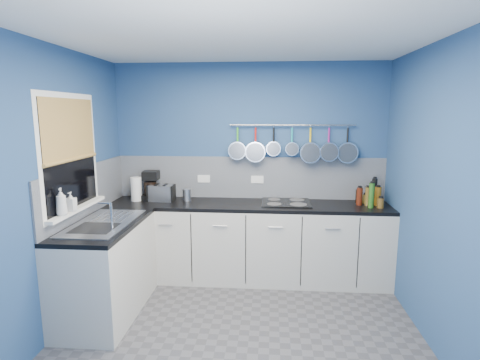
# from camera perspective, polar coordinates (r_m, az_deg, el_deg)

# --- Properties ---
(floor) EXTENTS (3.20, 3.00, 0.02)m
(floor) POSITION_cam_1_polar(r_m,az_deg,el_deg) (3.62, -0.18, -22.29)
(floor) COLOR #47474C
(floor) RESTS_ON ground
(ceiling) EXTENTS (3.20, 3.00, 0.02)m
(ceiling) POSITION_cam_1_polar(r_m,az_deg,el_deg) (3.11, -0.21, 20.89)
(ceiling) COLOR white
(ceiling) RESTS_ON ground
(wall_back) EXTENTS (3.20, 0.02, 2.50)m
(wall_back) POSITION_cam_1_polar(r_m,az_deg,el_deg) (4.61, 1.38, 1.63)
(wall_back) COLOR navy
(wall_back) RESTS_ON ground
(wall_front) EXTENTS (3.20, 0.02, 2.50)m
(wall_front) POSITION_cam_1_polar(r_m,az_deg,el_deg) (1.70, -4.59, -13.43)
(wall_front) COLOR navy
(wall_front) RESTS_ON ground
(wall_left) EXTENTS (0.02, 3.00, 2.50)m
(wall_left) POSITION_cam_1_polar(r_m,az_deg,el_deg) (3.63, -26.40, -1.71)
(wall_left) COLOR navy
(wall_left) RESTS_ON ground
(wall_right) EXTENTS (0.02, 3.00, 2.50)m
(wall_right) POSITION_cam_1_polar(r_m,az_deg,el_deg) (3.40, 28.00, -2.59)
(wall_right) COLOR navy
(wall_right) RESTS_ON ground
(backsplash_back) EXTENTS (3.20, 0.02, 0.50)m
(backsplash_back) POSITION_cam_1_polar(r_m,az_deg,el_deg) (4.61, 1.36, 0.36)
(backsplash_back) COLOR gray
(backsplash_back) RESTS_ON wall_back
(backsplash_left) EXTENTS (0.02, 1.80, 0.50)m
(backsplash_left) POSITION_cam_1_polar(r_m,az_deg,el_deg) (4.16, -21.82, -1.42)
(backsplash_left) COLOR gray
(backsplash_left) RESTS_ON wall_left
(cabinet_run_back) EXTENTS (3.20, 0.60, 0.86)m
(cabinet_run_back) POSITION_cam_1_polar(r_m,az_deg,el_deg) (4.51, 1.11, -9.32)
(cabinet_run_back) COLOR #BCB7AE
(cabinet_run_back) RESTS_ON ground
(worktop_back) EXTENTS (3.20, 0.60, 0.04)m
(worktop_back) POSITION_cam_1_polar(r_m,az_deg,el_deg) (4.38, 1.13, -3.75)
(worktop_back) COLOR black
(worktop_back) RESTS_ON cabinet_run_back
(cabinet_run_left) EXTENTS (0.60, 1.20, 0.86)m
(cabinet_run_left) POSITION_cam_1_polar(r_m,az_deg,el_deg) (3.98, -19.27, -12.60)
(cabinet_run_left) COLOR #BCB7AE
(cabinet_run_left) RESTS_ON ground
(worktop_left) EXTENTS (0.60, 1.20, 0.04)m
(worktop_left) POSITION_cam_1_polar(r_m,az_deg,el_deg) (3.83, -19.66, -6.36)
(worktop_left) COLOR black
(worktop_left) RESTS_ON cabinet_run_left
(window_frame) EXTENTS (0.01, 1.00, 1.10)m
(window_frame) POSITION_cam_1_polar(r_m,az_deg,el_deg) (3.83, -24.01, 3.57)
(window_frame) COLOR white
(window_frame) RESTS_ON wall_left
(window_glass) EXTENTS (0.01, 0.90, 1.00)m
(window_glass) POSITION_cam_1_polar(r_m,az_deg,el_deg) (3.83, -23.95, 3.57)
(window_glass) COLOR black
(window_glass) RESTS_ON wall_left
(bamboo_blind) EXTENTS (0.01, 0.90, 0.55)m
(bamboo_blind) POSITION_cam_1_polar(r_m,az_deg,el_deg) (3.81, -24.08, 6.93)
(bamboo_blind) COLOR tan
(bamboo_blind) RESTS_ON wall_left
(window_sill) EXTENTS (0.10, 0.98, 0.03)m
(window_sill) POSITION_cam_1_polar(r_m,az_deg,el_deg) (3.90, -23.15, -3.95)
(window_sill) COLOR white
(window_sill) RESTS_ON wall_left
(sink_unit) EXTENTS (0.50, 0.95, 0.01)m
(sink_unit) POSITION_cam_1_polar(r_m,az_deg,el_deg) (3.83, -19.68, -6.02)
(sink_unit) COLOR silver
(sink_unit) RESTS_ON worktop_left
(mixer_tap) EXTENTS (0.12, 0.08, 0.26)m
(mixer_tap) POSITION_cam_1_polar(r_m,az_deg,el_deg) (3.57, -18.63, -4.99)
(mixer_tap) COLOR silver
(mixer_tap) RESTS_ON worktop_left
(socket_left) EXTENTS (0.15, 0.01, 0.09)m
(socket_left) POSITION_cam_1_polar(r_m,az_deg,el_deg) (4.66, -5.42, 0.18)
(socket_left) COLOR white
(socket_left) RESTS_ON backsplash_back
(socket_right) EXTENTS (0.15, 0.01, 0.09)m
(socket_right) POSITION_cam_1_polar(r_m,az_deg,el_deg) (4.59, 2.59, 0.07)
(socket_right) COLOR white
(socket_right) RESTS_ON backsplash_back
(pot_rail) EXTENTS (1.45, 0.02, 0.02)m
(pot_rail) POSITION_cam_1_polar(r_m,az_deg,el_deg) (4.50, 7.79, 8.12)
(pot_rail) COLOR silver
(pot_rail) RESTS_ON wall_back
(soap_bottle_a) EXTENTS (0.12, 0.12, 0.24)m
(soap_bottle_a) POSITION_cam_1_polar(r_m,az_deg,el_deg) (3.62, -25.13, -2.96)
(soap_bottle_a) COLOR white
(soap_bottle_a) RESTS_ON window_sill
(soap_bottle_b) EXTENTS (0.08, 0.08, 0.17)m
(soap_bottle_b) POSITION_cam_1_polar(r_m,az_deg,el_deg) (3.76, -23.93, -2.95)
(soap_bottle_b) COLOR white
(soap_bottle_b) RESTS_ON window_sill
(paper_towel) EXTENTS (0.15, 0.15, 0.28)m
(paper_towel) POSITION_cam_1_polar(r_m,az_deg,el_deg) (4.64, -15.23, -1.31)
(paper_towel) COLOR white
(paper_towel) RESTS_ON worktop_back
(coffee_maker) EXTENTS (0.20, 0.22, 0.34)m
(coffee_maker) POSITION_cam_1_polar(r_m,az_deg,el_deg) (4.68, -13.18, -0.76)
(coffee_maker) COLOR black
(coffee_maker) RESTS_ON worktop_back
(toaster) EXTENTS (0.31, 0.20, 0.19)m
(toaster) POSITION_cam_1_polar(r_m,az_deg,el_deg) (4.57, -11.68, -1.90)
(toaster) COLOR silver
(toaster) RESTS_ON worktop_back
(canister) EXTENTS (0.12, 0.12, 0.14)m
(canister) POSITION_cam_1_polar(r_m,az_deg,el_deg) (4.53, -7.92, -2.21)
(canister) COLOR silver
(canister) RESTS_ON worktop_back
(hob) EXTENTS (0.56, 0.49, 0.01)m
(hob) POSITION_cam_1_polar(r_m,az_deg,el_deg) (4.43, 6.86, -3.33)
(hob) COLOR black
(hob) RESTS_ON worktop_back
(pan_0) EXTENTS (0.21, 0.09, 0.40)m
(pan_0) POSITION_cam_1_polar(r_m,az_deg,el_deg) (4.52, -0.37, 5.65)
(pan_0) COLOR silver
(pan_0) RESTS_ON pot_rail
(pan_1) EXTENTS (0.24, 0.09, 0.43)m
(pan_1) POSITION_cam_1_polar(r_m,az_deg,el_deg) (4.50, 2.32, 5.46)
(pan_1) COLOR silver
(pan_1) RESTS_ON pot_rail
(pan_2) EXTENTS (0.17, 0.05, 0.36)m
(pan_2) POSITION_cam_1_polar(r_m,az_deg,el_deg) (4.50, 5.04, 5.87)
(pan_2) COLOR silver
(pan_2) RESTS_ON pot_rail
(pan_3) EXTENTS (0.16, 0.12, 0.35)m
(pan_3) POSITION_cam_1_polar(r_m,az_deg,el_deg) (4.50, 7.75, 5.90)
(pan_3) COLOR silver
(pan_3) RESTS_ON pot_rail
(pan_4) EXTENTS (0.24, 0.10, 0.43)m
(pan_4) POSITION_cam_1_polar(r_m,az_deg,el_deg) (4.52, 10.42, 5.29)
(pan_4) COLOR silver
(pan_4) RESTS_ON pot_rail
(pan_5) EXTENTS (0.22, 0.11, 0.41)m
(pan_5) POSITION_cam_1_polar(r_m,az_deg,el_deg) (4.55, 13.09, 5.36)
(pan_5) COLOR silver
(pan_5) RESTS_ON pot_rail
(pan_6) EXTENTS (0.24, 0.08, 0.43)m
(pan_6) POSITION_cam_1_polar(r_m,az_deg,el_deg) (4.58, 15.71, 5.15)
(pan_6) COLOR silver
(pan_6) RESTS_ON pot_rail
(condiment_0) EXTENTS (0.06, 0.06, 0.29)m
(condiment_0) POSITION_cam_1_polar(r_m,az_deg,el_deg) (4.60, 19.38, -1.57)
(condiment_0) COLOR black
(condiment_0) RESTS_ON worktop_back
(condiment_1) EXTENTS (0.06, 0.06, 0.10)m
(condiment_1) POSITION_cam_1_polar(r_m,az_deg,el_deg) (4.59, 18.20, -2.71)
(condiment_1) COLOR olive
(condiment_1) RESTS_ON worktop_back
(condiment_2) EXTENTS (0.06, 0.06, 0.16)m
(condiment_2) POSITION_cam_1_polar(r_m,az_deg,el_deg) (4.58, 17.20, -2.35)
(condiment_2) COLOR black
(condiment_2) RESTS_ON worktop_back
(condiment_3) EXTENTS (0.07, 0.07, 0.21)m
(condiment_3) POSITION_cam_1_polar(r_m,az_deg,el_deg) (4.53, 19.86, -2.29)
(condiment_3) COLOR #8C5914
(condiment_3) RESTS_ON worktop_back
(condiment_4) EXTENTS (0.05, 0.05, 0.20)m
(condiment_4) POSITION_cam_1_polar(r_m,az_deg,el_deg) (4.49, 18.49, -2.33)
(condiment_4) COLOR brown
(condiment_4) RESTS_ON worktop_back
(condiment_5) EXTENTS (0.06, 0.06, 0.20)m
(condiment_5) POSITION_cam_1_polar(r_m,az_deg,el_deg) (4.48, 17.40, -2.34)
(condiment_5) COLOR #4C190C
(condiment_5) RESTS_ON worktop_back
(condiment_6) EXTENTS (0.07, 0.07, 0.11)m
(condiment_6) POSITION_cam_1_polar(r_m,az_deg,el_deg) (4.43, 20.25, -3.24)
(condiment_6) COLOR brown
(condiment_6) RESTS_ON worktop_back
(condiment_7) EXTENTS (0.06, 0.06, 0.27)m
(condiment_7) POSITION_cam_1_polar(r_m,az_deg,el_deg) (4.39, 19.01, -2.20)
(condiment_7) COLOR #265919
(condiment_7) RESTS_ON worktop_back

